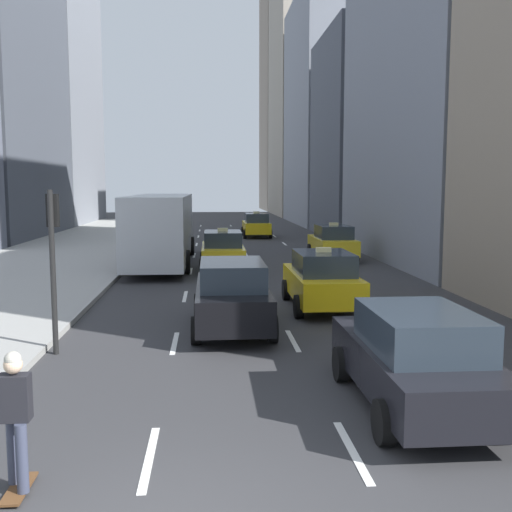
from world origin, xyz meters
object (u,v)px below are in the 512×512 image
object	(u,v)px
sedan_black_near	(415,357)
city_bus	(162,226)
taxi_third	(322,279)
traffic_light_pole	(53,245)
taxi_fourth	(333,242)
taxi_lead	(256,225)
taxi_second	(223,250)
sedan_silver_behind	(232,295)
skateboarder	(15,416)

from	to	relation	value
sedan_black_near	city_bus	world-z (taller)	city_bus
taxi_third	traffic_light_pole	bearing A→B (deg)	-147.00
taxi_fourth	traffic_light_pole	world-z (taller)	traffic_light_pole
taxi_fourth	traffic_light_pole	xyz separation A→B (m)	(-9.55, -16.34, 1.53)
taxi_lead	taxi_second	distance (m)	17.30
sedan_silver_behind	taxi_second	bearing A→B (deg)	90.00
taxi_fourth	sedan_silver_behind	world-z (taller)	taxi_fourth
taxi_second	city_bus	world-z (taller)	city_bus
taxi_lead	sedan_silver_behind	size ratio (longest dim) A/B	0.92
taxi_fourth	sedan_silver_behind	bearing A→B (deg)	-111.19
taxi_lead	taxi_fourth	xyz separation A→B (m)	(2.80, -13.58, 0.00)
taxi_third	taxi_fourth	xyz separation A→B (m)	(2.80, 11.95, 0.00)
sedan_black_near	sedan_silver_behind	bearing A→B (deg)	115.99
skateboarder	traffic_light_pole	distance (m)	6.43
taxi_fourth	taxi_second	bearing A→B (deg)	-148.02
taxi_second	skateboarder	distance (m)	19.23
traffic_light_pole	taxi_fourth	bearing A→B (deg)	59.69
taxi_second	taxi_fourth	size ratio (longest dim) A/B	1.00
sedan_black_near	city_bus	bearing A→B (deg)	106.45
taxi_lead	taxi_third	xyz separation A→B (m)	(0.00, -25.53, 0.00)
taxi_lead	taxi_fourth	size ratio (longest dim) A/B	1.00
sedan_silver_behind	skateboarder	distance (m)	8.56
taxi_third	city_bus	size ratio (longest dim) A/B	0.38
taxi_second	traffic_light_pole	world-z (taller)	traffic_light_pole
taxi_second	taxi_fourth	distance (m)	6.60
taxi_lead	sedan_black_near	world-z (taller)	taxi_lead
taxi_third	taxi_second	bearing A→B (deg)	108.32
city_bus	traffic_light_pole	world-z (taller)	traffic_light_pole
taxi_third	taxi_lead	bearing A→B (deg)	90.00
taxi_lead	sedan_black_near	bearing A→B (deg)	-90.00
sedan_silver_behind	traffic_light_pole	bearing A→B (deg)	-154.42
taxi_fourth	city_bus	bearing A→B (deg)	-172.04
taxi_third	skateboarder	world-z (taller)	taxi_third
city_bus	sedan_silver_behind	bearing A→B (deg)	-78.03
taxi_second	skateboarder	xyz separation A→B (m)	(-2.87, -19.02, 0.08)
city_bus	traffic_light_pole	size ratio (longest dim) A/B	3.22
taxi_third	sedan_silver_behind	world-z (taller)	taxi_third
taxi_third	sedan_black_near	bearing A→B (deg)	-90.00
sedan_silver_behind	skateboarder	world-z (taller)	sedan_silver_behind
taxi_third	city_bus	bearing A→B (deg)	117.51
taxi_lead	city_bus	size ratio (longest dim) A/B	0.38
taxi_third	city_bus	xyz separation A→B (m)	(-5.61, 10.78, 0.91)
taxi_third	traffic_light_pole	size ratio (longest dim) A/B	1.22
sedan_silver_behind	city_bus	xyz separation A→B (m)	(-2.81, 13.27, 0.88)
taxi_lead	skateboarder	size ratio (longest dim) A/B	2.52
sedan_silver_behind	taxi_third	bearing A→B (deg)	41.67
taxi_third	taxi_fourth	distance (m)	12.28
sedan_silver_behind	traffic_light_pole	world-z (taller)	traffic_light_pole
taxi_lead	taxi_fourth	world-z (taller)	same
taxi_third	city_bus	distance (m)	12.18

